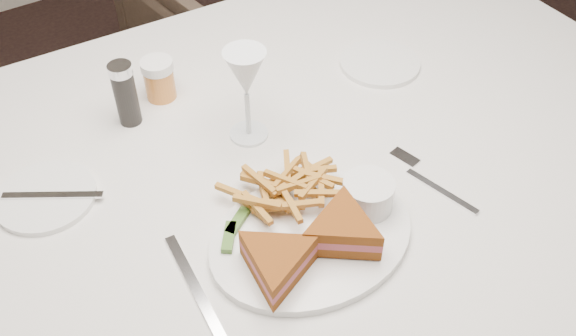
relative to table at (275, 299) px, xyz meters
The scene contains 3 objects.
table is the anchor object (origin of this frame).
chair_far 0.96m from the table, 92.98° to the left, with size 0.64×0.60×0.66m, color #4B3A2E.
table_setting 0.42m from the table, 112.93° to the right, with size 0.84×0.67×0.18m.
Camera 1 is at (-0.63, -0.30, 1.51)m, focal length 40.00 mm.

